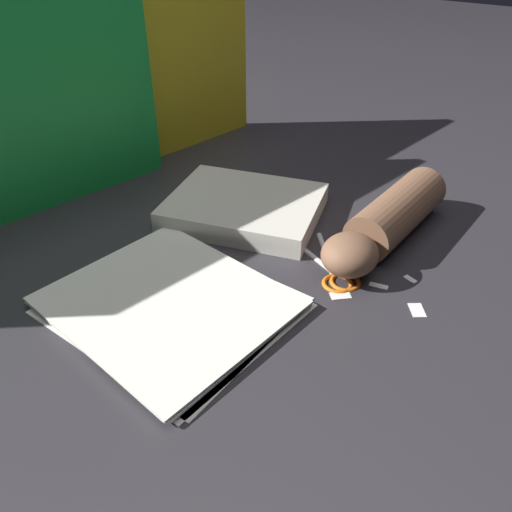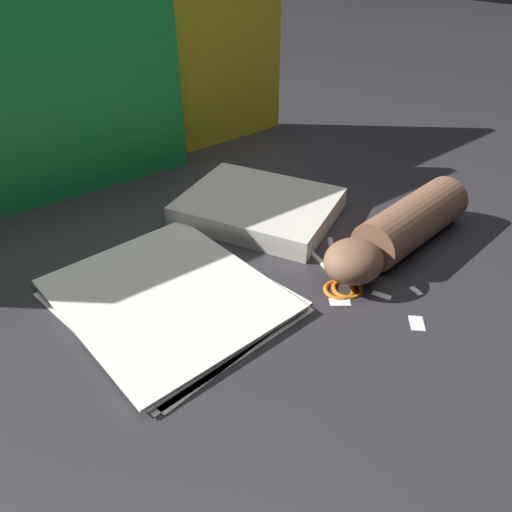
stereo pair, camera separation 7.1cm
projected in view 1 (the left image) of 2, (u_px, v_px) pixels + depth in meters
name	position (u px, v px, depth m)	size (l,w,h in m)	color
ground_plane	(238.00, 292.00, 0.74)	(6.00, 6.00, 0.00)	#2D2B30
backdrop_panel_center	(112.00, 74.00, 0.98)	(0.72, 0.09, 0.40)	yellow
paper_stack	(170.00, 303.00, 0.70)	(0.29, 0.33, 0.02)	white
book_closed	(244.00, 207.00, 0.91)	(0.29, 0.32, 0.04)	silver
scissors	(333.00, 270.00, 0.77)	(0.14, 0.16, 0.01)	silver
hand_forearm	(387.00, 221.00, 0.83)	(0.33, 0.09, 0.08)	brown
paper_scrap_near	(379.00, 286.00, 0.75)	(0.02, 0.03, 0.00)	white
paper_scrap_mid	(417.00, 310.00, 0.70)	(0.04, 0.03, 0.00)	white
paper_scrap_far	(410.00, 279.00, 0.76)	(0.01, 0.02, 0.00)	white
paper_scrap_side	(340.00, 295.00, 0.73)	(0.03, 0.03, 0.00)	white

